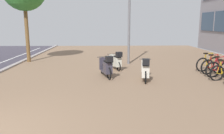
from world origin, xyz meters
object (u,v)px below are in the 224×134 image
Objects in this scene: bicycle_rack_07 at (213,66)px; bicycle_rack_08 at (208,64)px; scooter_mid at (116,61)px; bicycle_rack_06 at (220,69)px; scooter_near at (107,67)px; scooter_far at (145,70)px; lamp_post at (129,8)px; bicycle_rack_05 at (223,72)px.

bicycle_rack_08 is (0.03, 0.63, -0.00)m from bicycle_rack_07.
bicycle_rack_06 is at bearing -20.47° from scooter_mid.
scooter_far is at bearing -22.40° from scooter_near.
lamp_post is at bearing 138.27° from bicycle_rack_06.
scooter_mid is at bearing 174.28° from bicycle_rack_08.
scooter_near reaches higher than scooter_far.
scooter_far reaches higher than bicycle_rack_08.
bicycle_rack_07 reaches higher than bicycle_rack_05.
scooter_mid is (-4.61, 1.72, 0.09)m from bicycle_rack_06.
bicycle_rack_05 is 0.91× the size of bicycle_rack_06.
lamp_post reaches higher than scooter_far.
scooter_near is at bearing 157.60° from scooter_far.
bicycle_rack_07 is 0.63m from bicycle_rack_08.
scooter_near is 1.79m from scooter_mid.
bicycle_rack_08 reaches higher than bicycle_rack_05.
scooter_far is (-3.35, -0.03, 0.13)m from bicycle_rack_05.
bicycle_rack_05 is 0.65m from bicycle_rack_06.
bicycle_rack_08 is (0.20, 1.89, 0.01)m from bicycle_rack_05.
scooter_mid is 2.62m from scooter_far.
bicycle_rack_07 reaches higher than bicycle_rack_08.
bicycle_rack_05 is 0.95× the size of bicycle_rack_08.
bicycle_rack_06 is 0.25× the size of lamp_post.
bicycle_rack_07 is at bearing -13.32° from scooter_mid.
scooter_near reaches higher than bicycle_rack_07.
scooter_near is 4.58m from lamp_post.
scooter_near is at bearing 172.66° from bicycle_rack_05.
bicycle_rack_08 is at bearing 28.37° from scooter_far.
bicycle_rack_06 is 0.63m from bicycle_rack_07.
bicycle_rack_07 is 4.75m from scooter_mid.
scooter_far is 4.93m from lamp_post.
scooter_far is (-3.51, -0.66, 0.11)m from bicycle_rack_06.
scooter_mid is (-4.45, 2.35, 0.11)m from bicycle_rack_05.
bicycle_rack_07 is 0.86× the size of scooter_mid.
lamp_post is (1.33, 3.38, 2.79)m from scooter_near.
scooter_mid reaches higher than bicycle_rack_05.
scooter_far reaches higher than scooter_mid.
bicycle_rack_07 is 0.82× the size of scooter_near.
lamp_post reaches higher than bicycle_rack_07.
lamp_post is at bearing 63.92° from scooter_mid.
scooter_near is (-4.97, 0.64, 0.13)m from bicycle_rack_05.
bicycle_rack_05 is 0.74× the size of scooter_far.
bicycle_rack_06 is at bearing 10.60° from scooter_far.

